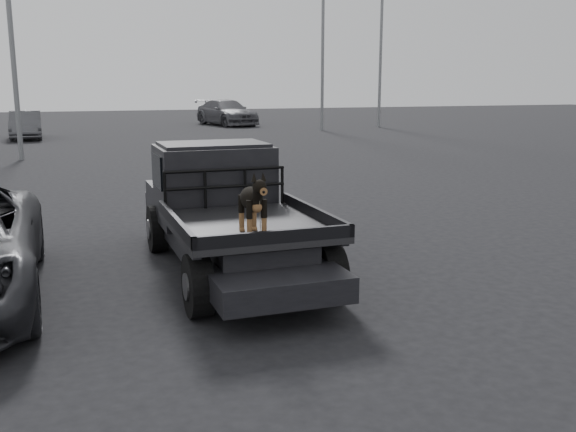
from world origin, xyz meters
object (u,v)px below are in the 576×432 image
object	(u,v)px
flatbed_ute	(230,240)
distant_car_a	(26,125)
dog	(252,204)
distant_car_b	(227,113)

from	to	relation	value
flatbed_ute	distant_car_a	xyz separation A→B (m)	(-3.72, 25.48, 0.22)
flatbed_ute	distant_car_a	world-z (taller)	distant_car_a
dog	flatbed_ute	bearing A→B (deg)	85.71
flatbed_ute	dog	size ratio (longest dim) A/B	7.30
distant_car_a	distant_car_b	bearing A→B (deg)	28.84
dog	distant_car_b	world-z (taller)	dog
flatbed_ute	distant_car_a	distance (m)	25.75
dog	distant_car_b	distance (m)	34.97
dog	distant_car_b	bearing A→B (deg)	76.21
flatbed_ute	distant_car_b	size ratio (longest dim) A/B	0.95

